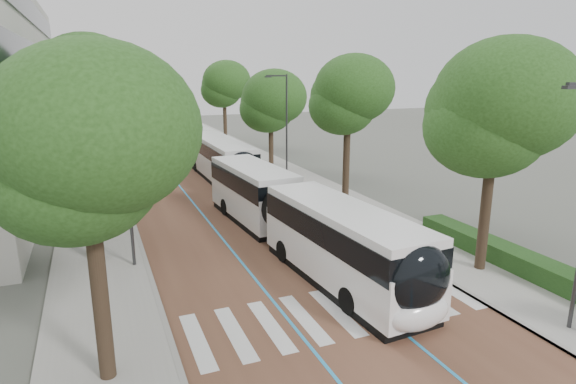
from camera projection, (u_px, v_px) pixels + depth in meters
name	position (u px, v px, depth m)	size (l,w,h in m)	color
ground	(345.00, 327.00, 16.21)	(160.00, 160.00, 0.00)	#51544C
road	(166.00, 150.00, 52.10)	(11.00, 140.00, 0.02)	brown
sidewalk_left	(92.00, 154.00, 49.34)	(4.00, 140.00, 0.12)	gray
sidewalk_right	(233.00, 146.00, 54.84)	(4.00, 140.00, 0.12)	gray
kerb_left	(112.00, 153.00, 50.04)	(0.20, 140.00, 0.14)	gray
kerb_right	(217.00, 147.00, 54.15)	(0.20, 140.00, 0.14)	gray
zebra_crossing	(336.00, 312.00, 17.17)	(10.55, 3.60, 0.01)	silver
lane_line_left	(151.00, 151.00, 51.51)	(0.12, 126.00, 0.01)	#2A96D5
lane_line_right	(181.00, 149.00, 52.69)	(0.12, 126.00, 0.01)	#2A96D5
hedge	(544.00, 271.00, 19.42)	(1.20, 14.00, 0.80)	#173A14
streetlight_far	(284.00, 118.00, 37.20)	(1.82, 0.20, 8.00)	#323335
lamp_post_left	(127.00, 176.00, 20.14)	(0.14, 0.14, 8.00)	#323335
trees_left	(85.00, 94.00, 37.58)	(6.44, 60.68, 9.94)	black
trees_right	(295.00, 98.00, 37.64)	(5.78, 47.73, 9.16)	black
lead_bus	(298.00, 219.00, 22.52)	(3.73, 18.52, 3.20)	black
bus_queued_0	(222.00, 160.00, 37.35)	(2.65, 12.42, 3.20)	white
bus_queued_1	(190.00, 140.00, 48.27)	(2.60, 12.41, 3.20)	white
bus_queued_2	(169.00, 126.00, 60.90)	(2.94, 12.48, 3.20)	white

